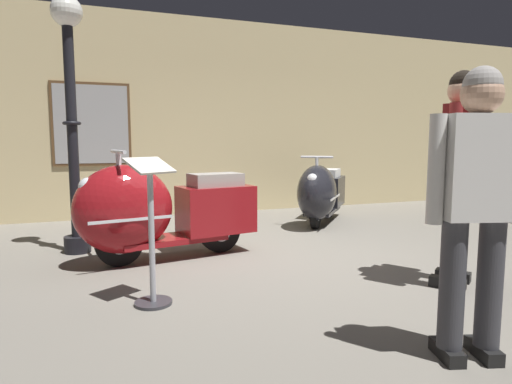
{
  "coord_description": "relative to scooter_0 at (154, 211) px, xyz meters",
  "views": [
    {
      "loc": [
        -1.92,
        -4.02,
        1.21
      ],
      "look_at": [
        0.01,
        1.29,
        0.56
      ],
      "focal_mm": 30.6,
      "sensor_mm": 36.0,
      "label": 1
    }
  ],
  "objects": [
    {
      "name": "ground_plane",
      "position": [
        1.4,
        -0.42,
        -0.52
      ],
      "size": [
        60.0,
        60.0,
        0.0
      ],
      "primitive_type": "plane",
      "color": "slate"
    },
    {
      "name": "showroom_back_wall",
      "position": [
        1.39,
        2.88,
        1.1
      ],
      "size": [
        18.0,
        0.24,
        3.24
      ],
      "color": "#CCB784",
      "rests_on": "ground"
    },
    {
      "name": "scooter_0",
      "position": [
        0.0,
        0.0,
        0.0
      ],
      "size": [
        1.92,
        0.85,
        1.14
      ],
      "rotation": [
        0.0,
        0.0,
        -2.96
      ],
      "color": "black",
      "rests_on": "ground"
    },
    {
      "name": "scooter_1",
      "position": [
        2.54,
        1.18,
        -0.05
      ],
      "size": [
        1.44,
        1.58,
        1.02
      ],
      "rotation": [
        0.0,
        0.0,
        -2.27
      ],
      "color": "black",
      "rests_on": "ground"
    },
    {
      "name": "lamppost",
      "position": [
        -0.76,
        0.65,
        1.11
      ],
      "size": [
        0.32,
        0.32,
        2.72
      ],
      "color": "black",
      "rests_on": "ground"
    },
    {
      "name": "visitor_0",
      "position": [
        1.38,
        -2.67,
        0.41
      ],
      "size": [
        0.52,
        0.33,
        1.6
      ],
      "rotation": [
        0.0,
        0.0,
        1.29
      ],
      "color": "black",
      "rests_on": "ground"
    },
    {
      "name": "visitor_1",
      "position": [
        2.29,
        -1.63,
        0.52
      ],
      "size": [
        0.51,
        0.44,
        1.79
      ],
      "rotation": [
        0.0,
        0.0,
        2.19
      ],
      "color": "black",
      "rests_on": "ground"
    },
    {
      "name": "info_stanchion",
      "position": [
        -0.17,
        -1.22,
        -0.06
      ],
      "size": [
        0.39,
        0.36,
        1.1
      ],
      "color": "#333338",
      "rests_on": "ground"
    }
  ]
}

